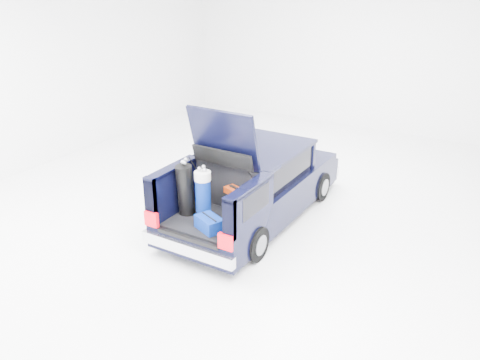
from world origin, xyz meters
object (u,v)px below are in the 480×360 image
Objects in this scene: car at (256,185)px; red_suitcase at (234,201)px; blue_duffel at (209,223)px; black_golf_bag at (185,190)px; blue_golf_bag at (203,194)px.

car is 8.76× the size of red_suitcase.
car is 1.23m from red_suitcase.
blue_duffel is (0.17, -1.88, 0.04)m from car.
red_suitcase is 0.86m from black_golf_bag.
blue_golf_bag is (-0.18, -1.54, 0.36)m from car.
black_golf_bag is at bearing -107.25° from car.
car is 4.51× the size of black_golf_bag.
car is at bearing 91.72° from blue_golf_bag.
black_golf_bag is at bearing -158.60° from blue_golf_bag.
car reaches higher than black_golf_bag.
car reaches higher than blue_duffel.
red_suitcase is 0.95× the size of blue_duffel.
car is 1.89m from blue_duffel.
black_golf_bag is 0.81m from blue_duffel.
black_golf_bag is at bearing -130.79° from red_suitcase.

